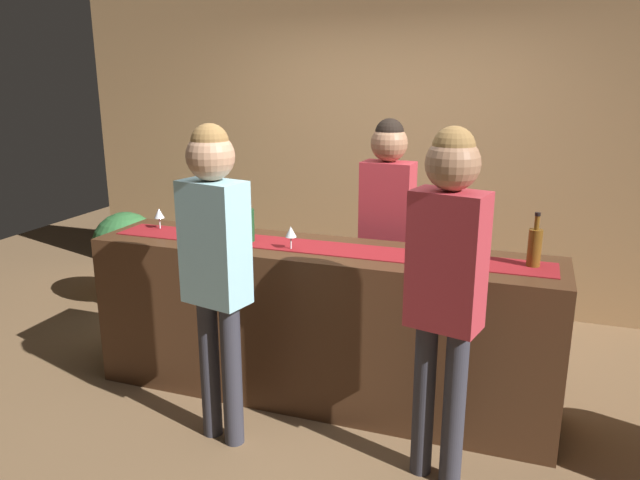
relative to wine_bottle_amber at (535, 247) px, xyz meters
name	(u,v)px	position (x,y,z in m)	size (l,w,h in m)	color
ground_plane	(319,395)	(-1.22, -0.04, -1.10)	(10.00, 10.00, 0.00)	brown
back_wall	(392,139)	(-1.22, 1.86, 0.35)	(6.00, 0.12, 2.90)	tan
bar_counter	(319,324)	(-1.22, -0.04, -0.61)	(2.86, 0.60, 0.99)	#472B19
counter_runner_cloth	(319,247)	(-1.22, -0.04, -0.11)	(2.72, 0.28, 0.01)	maroon
wine_bottle_amber	(535,247)	(0.00, 0.00, 0.00)	(0.07, 0.07, 0.30)	brown
wine_bottle_green	(248,224)	(-1.68, -0.06, 0.00)	(0.07, 0.07, 0.30)	#194723
wine_bottle_clear	(226,222)	(-1.83, -0.05, 0.00)	(0.07, 0.07, 0.30)	#B2C6C1
wine_glass_near_customer	(291,233)	(-1.37, -0.13, -0.01)	(0.07, 0.07, 0.14)	silver
wine_glass_mid_counter	(159,214)	(-2.38, 0.03, -0.01)	(0.07, 0.07, 0.14)	silver
bartender	(387,217)	(-0.94, 0.54, -0.03)	(0.35, 0.24, 1.73)	#26262B
customer_sipping	(447,270)	(-0.38, -0.61, 0.02)	(0.38, 0.27, 1.78)	#33333D
customer_browsing	(215,252)	(-1.58, -0.67, 0.00)	(0.38, 0.27, 1.77)	#33333D
potted_plant_tall	(127,252)	(-3.35, 0.90, -0.61)	(0.58, 0.58, 0.84)	#9E9389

